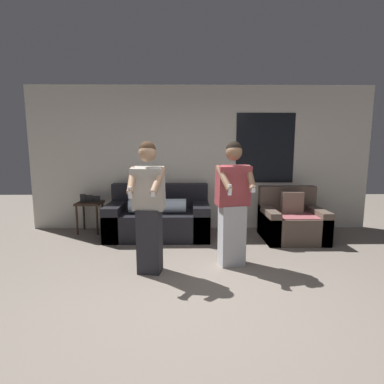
{
  "coord_description": "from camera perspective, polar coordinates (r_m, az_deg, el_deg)",
  "views": [
    {
      "loc": [
        -0.23,
        -2.85,
        1.58
      ],
      "look_at": [
        -0.18,
        0.9,
        1.01
      ],
      "focal_mm": 28.0,
      "sensor_mm": 36.0,
      "label": 1
    }
  ],
  "objects": [
    {
      "name": "ground_plane",
      "position": [
        3.27,
        3.58,
        -20.27
      ],
      "size": [
        14.0,
        14.0,
        0.0
      ],
      "primitive_type": "plane",
      "color": "slate"
    },
    {
      "name": "person_right",
      "position": [
        3.97,
        7.76,
        -2.28
      ],
      "size": [
        0.49,
        0.53,
        1.65
      ],
      "color": "#B2B2B7",
      "rests_on": "ground_plane"
    },
    {
      "name": "wall_back",
      "position": [
        5.73,
        1.77,
        6.37
      ],
      "size": [
        6.44,
        0.07,
        2.7
      ],
      "color": "beige",
      "rests_on": "ground_plane"
    },
    {
      "name": "couch",
      "position": [
        5.38,
        -6.33,
        -4.99
      ],
      "size": [
        1.77,
        0.97,
        0.9
      ],
      "color": "black",
      "rests_on": "ground_plane"
    },
    {
      "name": "side_table",
      "position": [
        5.84,
        -18.89,
        -2.65
      ],
      "size": [
        0.44,
        0.44,
        0.72
      ],
      "color": "#332319",
      "rests_on": "ground_plane"
    },
    {
      "name": "person_left",
      "position": [
        3.73,
        -8.26,
        -2.85
      ],
      "size": [
        0.44,
        0.51,
        1.64
      ],
      "color": "#28282D",
      "rests_on": "ground_plane"
    },
    {
      "name": "armchair",
      "position": [
        5.45,
        18.42,
        -5.34
      ],
      "size": [
        1.0,
        0.89,
        0.88
      ],
      "color": "brown",
      "rests_on": "ground_plane"
    }
  ]
}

